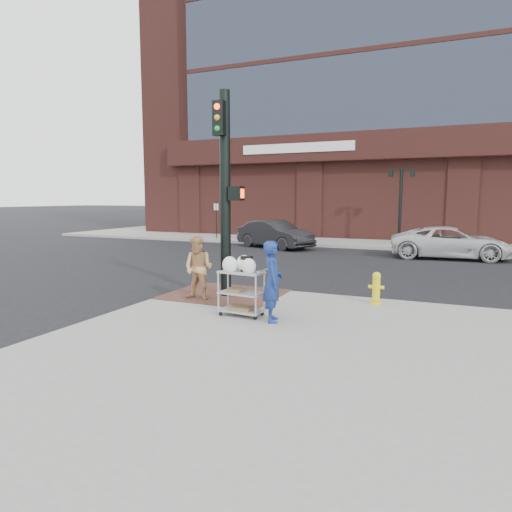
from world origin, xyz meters
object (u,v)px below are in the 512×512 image
at_px(lamp_post, 401,197).
at_px(woman_blue, 273,281).
at_px(sedan_dark, 275,234).
at_px(fire_hydrant, 376,288).
at_px(pedestrian_tan, 199,268).
at_px(minivan_white, 451,243).
at_px(traffic_signal_pole, 226,188).
at_px(utility_cart, 241,289).

distance_m(lamp_post, woman_blue, 17.06).
relative_size(sedan_dark, fire_hydrant, 5.78).
height_order(woman_blue, sedan_dark, woman_blue).
bearing_deg(lamp_post, pedestrian_tan, -100.37).
height_order(woman_blue, minivan_white, woman_blue).
height_order(traffic_signal_pole, fire_hydrant, traffic_signal_pole).
distance_m(traffic_signal_pole, sedan_dark, 12.56).
xyz_separation_m(woman_blue, utility_cart, (-0.76, 0.15, -0.24)).
relative_size(lamp_post, traffic_signal_pole, 0.80).
relative_size(pedestrian_tan, utility_cart, 1.22).
bearing_deg(sedan_dark, pedestrian_tan, -142.88).
bearing_deg(pedestrian_tan, woman_blue, -26.77).
distance_m(woman_blue, sedan_dark, 14.65).
relative_size(lamp_post, woman_blue, 2.48).
bearing_deg(pedestrian_tan, fire_hydrant, 15.56).
xyz_separation_m(traffic_signal_pole, pedestrian_tan, (-0.42, -0.63, -1.91)).
relative_size(lamp_post, pedestrian_tan, 2.60).
bearing_deg(woman_blue, sedan_dark, -1.05).
height_order(lamp_post, minivan_white, lamp_post).
distance_m(pedestrian_tan, sedan_dark, 12.88).
relative_size(woman_blue, utility_cart, 1.28).
distance_m(woman_blue, utility_cart, 0.81).
relative_size(traffic_signal_pole, sedan_dark, 1.14).
bearing_deg(lamp_post, sedan_dark, -150.37).
bearing_deg(utility_cart, woman_blue, -11.28).
bearing_deg(utility_cart, pedestrian_tan, 148.78).
xyz_separation_m(lamp_post, sedan_dark, (-5.81, -3.30, -1.90)).
bearing_deg(pedestrian_tan, lamp_post, 78.29).
xyz_separation_m(traffic_signal_pole, utility_cart, (1.18, -1.60, -2.11)).
bearing_deg(traffic_signal_pole, woman_blue, -42.09).
distance_m(sedan_dark, utility_cart, 14.25).
relative_size(traffic_signal_pole, utility_cart, 3.97).
xyz_separation_m(pedestrian_tan, utility_cart, (1.60, -0.97, -0.20)).
height_order(traffic_signal_pole, woman_blue, traffic_signal_pole).
xyz_separation_m(lamp_post, utility_cart, (-1.30, -16.82, -1.90)).
distance_m(sedan_dark, fire_hydrant, 13.28).
bearing_deg(lamp_post, minivan_white, -57.83).
height_order(traffic_signal_pole, utility_cart, traffic_signal_pole).
xyz_separation_m(lamp_post, fire_hydrant, (1.11, -14.63, -2.08)).
xyz_separation_m(traffic_signal_pole, minivan_white, (5.06, 11.12, -2.15)).
bearing_deg(sedan_dark, utility_cart, -137.48).
height_order(lamp_post, utility_cart, lamp_post).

